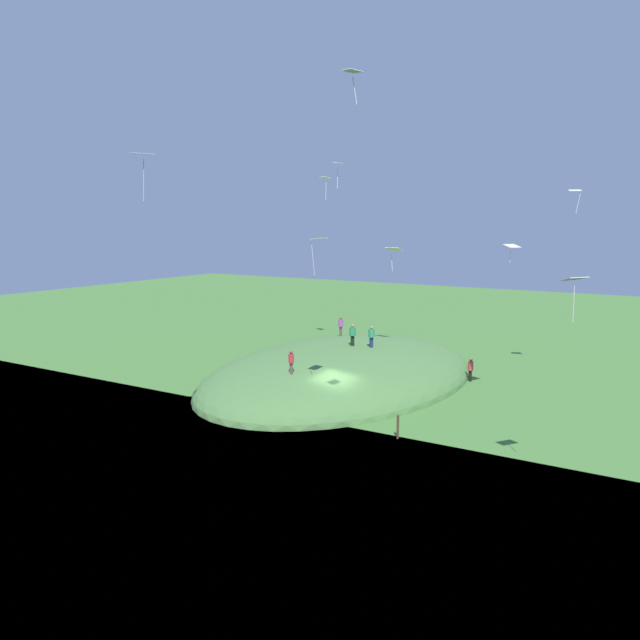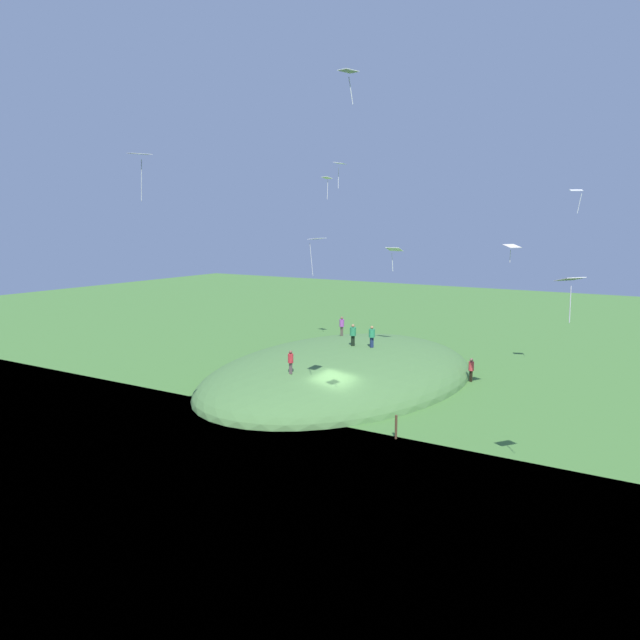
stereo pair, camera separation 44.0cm
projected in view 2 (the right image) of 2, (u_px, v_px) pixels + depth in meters
The scene contains 17 objects.
ground_plane at pixel (334, 408), 40.80m from camera, with size 160.00×160.00×0.00m, color #447533.
grass_hill at pixel (343, 377), 48.98m from camera, with size 28.15×18.28×5.25m, color #49753C.
person_with_child at pixel (353, 333), 47.92m from camera, with size 0.67×0.67×1.69m.
person_near_shore at pixel (471, 367), 47.44m from camera, with size 0.51×0.51×1.83m.
person_watching_kites at pixel (342, 324), 53.53m from camera, with size 0.45×0.45×1.67m.
person_on_hilltop at pixel (291, 359), 41.12m from camera, with size 0.39×0.39×1.59m.
person_walking_path at pixel (372, 334), 47.66m from camera, with size 0.64×0.64×1.67m.
kite_0 at pixel (394, 250), 47.28m from camera, with size 0.85×1.21×1.85m.
kite_1 at pixel (340, 164), 49.48m from camera, with size 1.25×1.00×2.03m.
kite_2 at pixel (512, 247), 39.41m from camera, with size 1.22×1.07×1.18m.
kite_3 at pixel (327, 179), 57.28m from camera, with size 0.98×1.13×2.08m.
kite_4 at pixel (349, 73), 25.97m from camera, with size 0.89×0.73×1.34m.
kite_5 at pixel (570, 281), 25.98m from camera, with size 1.29×1.21×1.92m.
kite_6 at pixel (140, 157), 30.13m from camera, with size 1.23×1.06×2.29m.
kite_7 at pixel (577, 192), 45.52m from camera, with size 0.88×1.03×1.74m.
kite_8 at pixel (316, 241), 34.74m from camera, with size 0.97×0.71×2.11m.
mooring_post at pixel (396, 427), 34.96m from camera, with size 0.14×0.14×1.37m, color brown.
Camera 2 is at (-34.01, -19.95, 12.01)m, focal length 35.08 mm.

